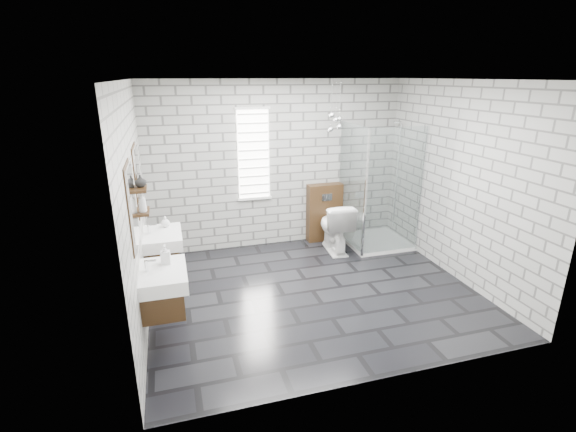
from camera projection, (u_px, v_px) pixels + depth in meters
name	position (u px, v px, depth m)	size (l,w,h in m)	color
floor	(313.00, 291.00, 5.60)	(4.20, 3.60, 0.02)	black
ceiling	(317.00, 79.00, 4.73)	(4.20, 3.60, 0.02)	white
wall_back	(277.00, 165.00, 6.81)	(4.20, 0.02, 2.70)	#A5A5A0
wall_front	(387.00, 250.00, 3.52)	(4.20, 0.02, 2.70)	#A5A5A0
wall_left	(135.00, 208.00, 4.60)	(0.02, 3.60, 2.70)	#A5A5A0
wall_right	(460.00, 182.00, 5.72)	(0.02, 3.60, 2.70)	#A5A5A0
vanity_left	(159.00, 278.00, 4.30)	(0.47, 0.70, 1.57)	#3C2612
vanity_right	(160.00, 240.00, 5.31)	(0.47, 0.70, 1.57)	#3C2612
shelf_lower	(143.00, 212.00, 4.59)	(0.14, 0.30, 0.03)	#3C2612
shelf_upper	(140.00, 189.00, 4.51)	(0.14, 0.30, 0.03)	#3C2612
window	(253.00, 155.00, 6.61)	(0.56, 0.05, 1.48)	white
cistern_panel	(324.00, 212.00, 7.19)	(0.60, 0.20, 1.00)	#3C2612
flush_plate	(327.00, 197.00, 7.00)	(0.18, 0.01, 0.12)	silver
shower_enclosure	(375.00, 218.00, 6.91)	(1.00, 1.00, 2.03)	white
pendant_cluster	(335.00, 121.00, 6.38)	(0.28, 0.23, 0.79)	silver
toilet	(335.00, 227.00, 6.77)	(0.46, 0.81, 0.82)	white
soap_bottle_a	(165.00, 254.00, 4.39)	(0.10, 0.10, 0.21)	#B2B2B2
soap_bottle_b	(165.00, 222.00, 5.47)	(0.11, 0.11, 0.14)	#B2B2B2
soap_bottle_c	(142.00, 203.00, 4.49)	(0.08, 0.08, 0.22)	#B2B2B2
vase	(140.00, 181.00, 4.51)	(0.12, 0.12, 0.13)	#B2B2B2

